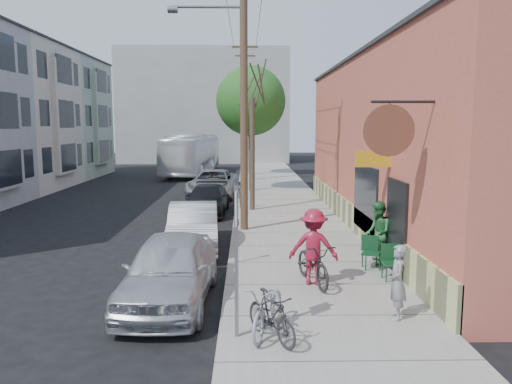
{
  "coord_description": "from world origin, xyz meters",
  "views": [
    {
      "loc": [
        2.54,
        -13.75,
        4.01
      ],
      "look_at": [
        2.9,
        4.96,
        1.5
      ],
      "focal_mm": 35.0,
      "sensor_mm": 36.0,
      "label": 1
    }
  ],
  "objects_px": {
    "patron_grey": "(397,282)",
    "parked_bike_b": "(269,308)",
    "bus": "(192,154)",
    "car_3": "(213,183)",
    "patio_chair_b": "(392,263)",
    "cyclist": "(313,247)",
    "patron_green": "(378,233)",
    "tree_leafy_mid": "(251,101)",
    "parking_meter_near": "(236,233)",
    "tree_bare": "(252,154)",
    "parked_bike_a": "(271,316)",
    "sign_post": "(236,247)",
    "car_2": "(207,200)",
    "patio_chair_a": "(371,253)",
    "car_1": "(193,227)",
    "car_0": "(170,270)",
    "utility_pole_near": "(242,86)",
    "parking_meter_far": "(240,190)",
    "tree_leafy_far": "(250,101)"
  },
  "relations": [
    {
      "from": "patron_grey",
      "to": "parked_bike_b",
      "type": "bearing_deg",
      "value": -68.62
    },
    {
      "from": "bus",
      "to": "car_3",
      "type": "bearing_deg",
      "value": -73.99
    },
    {
      "from": "patio_chair_b",
      "to": "cyclist",
      "type": "relative_size",
      "value": 0.48
    },
    {
      "from": "patron_green",
      "to": "parked_bike_b",
      "type": "bearing_deg",
      "value": -28.86
    },
    {
      "from": "patron_grey",
      "to": "cyclist",
      "type": "height_order",
      "value": "cyclist"
    },
    {
      "from": "tree_leafy_mid",
      "to": "bus",
      "type": "distance_m",
      "value": 12.82
    },
    {
      "from": "parking_meter_near",
      "to": "tree_bare",
      "type": "xyz_separation_m",
      "value": [
        0.55,
        8.92,
        1.71
      ]
    },
    {
      "from": "parking_meter_near",
      "to": "parked_bike_a",
      "type": "height_order",
      "value": "parking_meter_near"
    },
    {
      "from": "sign_post",
      "to": "car_2",
      "type": "relative_size",
      "value": 0.62
    },
    {
      "from": "parking_meter_near",
      "to": "parked_bike_a",
      "type": "bearing_deg",
      "value": -82.04
    },
    {
      "from": "tree_leafy_mid",
      "to": "patron_green",
      "type": "relative_size",
      "value": 4.15
    },
    {
      "from": "parking_meter_near",
      "to": "patron_green",
      "type": "relative_size",
      "value": 0.7
    },
    {
      "from": "parked_bike_a",
      "to": "patio_chair_a",
      "type": "bearing_deg",
      "value": 25.85
    },
    {
      "from": "parking_meter_near",
      "to": "car_1",
      "type": "bearing_deg",
      "value": 123.72
    },
    {
      "from": "patron_grey",
      "to": "car_0",
      "type": "relative_size",
      "value": 0.33
    },
    {
      "from": "parking_meter_near",
      "to": "car_2",
      "type": "height_order",
      "value": "parking_meter_near"
    },
    {
      "from": "patio_chair_b",
      "to": "parked_bike_b",
      "type": "relative_size",
      "value": 0.48
    },
    {
      "from": "patio_chair_a",
      "to": "parked_bike_b",
      "type": "xyz_separation_m",
      "value": [
        -2.96,
        -4.12,
        0.04
      ]
    },
    {
      "from": "tree_leafy_mid",
      "to": "cyclist",
      "type": "distance_m",
      "value": 18.48
    },
    {
      "from": "sign_post",
      "to": "cyclist",
      "type": "bearing_deg",
      "value": 59.17
    },
    {
      "from": "tree_leafy_mid",
      "to": "car_3",
      "type": "relative_size",
      "value": 1.34
    },
    {
      "from": "patron_green",
      "to": "bus",
      "type": "relative_size",
      "value": 0.15
    },
    {
      "from": "sign_post",
      "to": "utility_pole_near",
      "type": "distance_m",
      "value": 10.18
    },
    {
      "from": "parked_bike_b",
      "to": "car_3",
      "type": "bearing_deg",
      "value": 115.23
    },
    {
      "from": "patron_grey",
      "to": "car_3",
      "type": "bearing_deg",
      "value": -157.08
    },
    {
      "from": "tree_bare",
      "to": "tree_leafy_mid",
      "type": "distance_m",
      "value": 7.52
    },
    {
      "from": "parked_bike_b",
      "to": "bus",
      "type": "xyz_separation_m",
      "value": [
        -4.87,
        32.08,
        1.03
      ]
    },
    {
      "from": "sign_post",
      "to": "bus",
      "type": "xyz_separation_m",
      "value": [
        -4.28,
        32.25,
        -0.17
      ]
    },
    {
      "from": "car_0",
      "to": "car_1",
      "type": "height_order",
      "value": "car_0"
    },
    {
      "from": "parking_meter_far",
      "to": "parked_bike_a",
      "type": "bearing_deg",
      "value": -87.14
    },
    {
      "from": "parking_meter_far",
      "to": "sign_post",
      "type": "bearing_deg",
      "value": -89.6
    },
    {
      "from": "parked_bike_a",
      "to": "car_3",
      "type": "relative_size",
      "value": 0.27
    },
    {
      "from": "bus",
      "to": "parking_meter_far",
      "type": "bearing_deg",
      "value": -72.0
    },
    {
      "from": "parked_bike_b",
      "to": "car_3",
      "type": "height_order",
      "value": "car_3"
    },
    {
      "from": "patio_chair_b",
      "to": "parked_bike_b",
      "type": "xyz_separation_m",
      "value": [
        -3.24,
        -3.12,
        0.04
      ]
    },
    {
      "from": "parking_meter_near",
      "to": "patio_chair_b",
      "type": "height_order",
      "value": "parking_meter_near"
    },
    {
      "from": "parking_meter_far",
      "to": "parked_bike_a",
      "type": "xyz_separation_m",
      "value": [
        0.73,
        -14.55,
        -0.38
      ]
    },
    {
      "from": "parked_bike_a",
      "to": "car_2",
      "type": "bearing_deg",
      "value": 68.21
    },
    {
      "from": "parking_meter_near",
      "to": "parking_meter_far",
      "type": "relative_size",
      "value": 1.0
    },
    {
      "from": "parking_meter_near",
      "to": "tree_leafy_far",
      "type": "xyz_separation_m",
      "value": [
        0.55,
        25.74,
        4.88
      ]
    },
    {
      "from": "parked_bike_a",
      "to": "bus",
      "type": "xyz_separation_m",
      "value": [
        -4.91,
        32.44,
        1.06
      ]
    },
    {
      "from": "parked_bike_b",
      "to": "car_2",
      "type": "bearing_deg",
      "value": 117.61
    },
    {
      "from": "patio_chair_a",
      "to": "patron_green",
      "type": "distance_m",
      "value": 0.73
    },
    {
      "from": "tree_leafy_mid",
      "to": "patron_grey",
      "type": "xyz_separation_m",
      "value": [
        2.74,
        -20.16,
        -4.51
      ]
    },
    {
      "from": "tree_leafy_far",
      "to": "patio_chair_b",
      "type": "xyz_separation_m",
      "value": [
        3.38,
        -27.46,
        -5.27
      ]
    },
    {
      "from": "patio_chair_a",
      "to": "bus",
      "type": "height_order",
      "value": "bus"
    },
    {
      "from": "sign_post",
      "to": "utility_pole_near",
      "type": "relative_size",
      "value": 0.28
    },
    {
      "from": "sign_post",
      "to": "parking_meter_near",
      "type": "height_order",
      "value": "sign_post"
    },
    {
      "from": "parking_meter_near",
      "to": "utility_pole_near",
      "type": "xyz_separation_m",
      "value": [
        0.14,
        4.53,
        4.43
      ]
    },
    {
      "from": "tree_leafy_far",
      "to": "patio_chair_b",
      "type": "relative_size",
      "value": 8.8
    }
  ]
}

